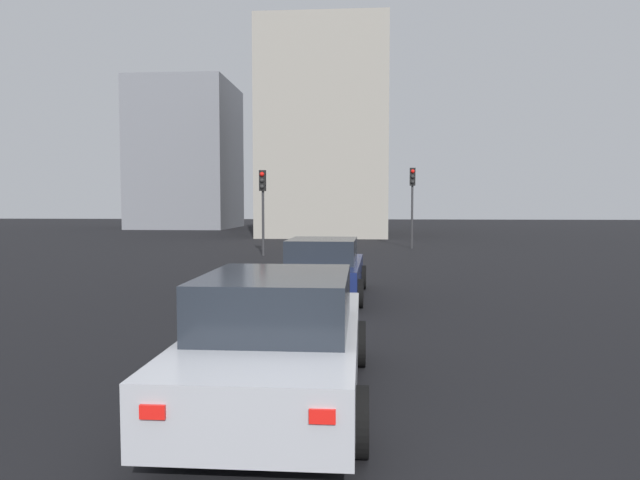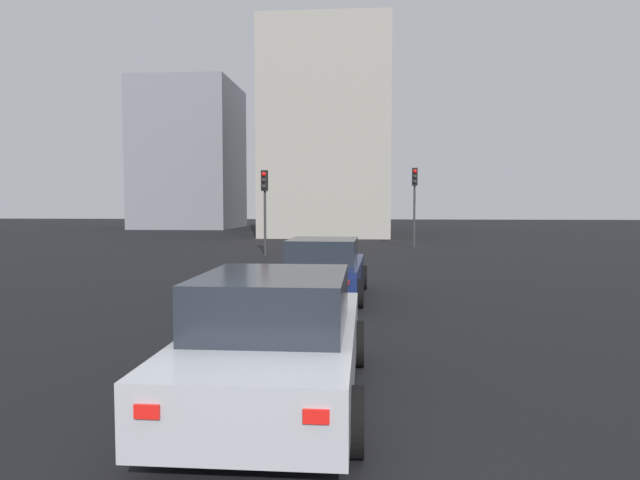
# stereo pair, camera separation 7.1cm
# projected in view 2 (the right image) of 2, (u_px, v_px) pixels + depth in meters

# --- Properties ---
(car_navy_lead) EXTENTS (4.52, 2.12, 1.44)m
(car_navy_lead) POSITION_uv_depth(u_px,v_px,m) (324.00, 269.00, 13.77)
(car_navy_lead) COLOR #141E4C
(car_navy_lead) RESTS_ON ground_plane
(car_silver_second) EXTENTS (4.63, 2.03, 1.50)m
(car_silver_second) POSITION_uv_depth(u_px,v_px,m) (276.00, 339.00, 6.49)
(car_silver_second) COLOR #A8AAB2
(car_silver_second) RESTS_ON ground_plane
(traffic_light_near_left) EXTENTS (0.32, 0.29, 4.11)m
(traffic_light_near_left) POSITION_uv_depth(u_px,v_px,m) (415.00, 191.00, 28.74)
(traffic_light_near_left) COLOR #2D2D30
(traffic_light_near_left) RESTS_ON ground_plane
(traffic_light_near_right) EXTENTS (0.32, 0.29, 3.75)m
(traffic_light_near_right) POSITION_uv_depth(u_px,v_px,m) (265.00, 194.00, 24.69)
(traffic_light_near_right) COLOR #2D2D30
(traffic_light_near_right) RESTS_ON ground_plane
(building_facade_left) EXTENTS (15.54, 8.79, 14.62)m
(building_facade_left) POSITION_uv_depth(u_px,v_px,m) (330.00, 139.00, 43.98)
(building_facade_left) COLOR gray
(building_facade_left) RESTS_ON ground_plane
(building_facade_center) EXTENTS (9.81, 8.87, 13.63)m
(building_facade_center) POSITION_uv_depth(u_px,v_px,m) (190.00, 156.00, 53.98)
(building_facade_center) COLOR slate
(building_facade_center) RESTS_ON ground_plane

